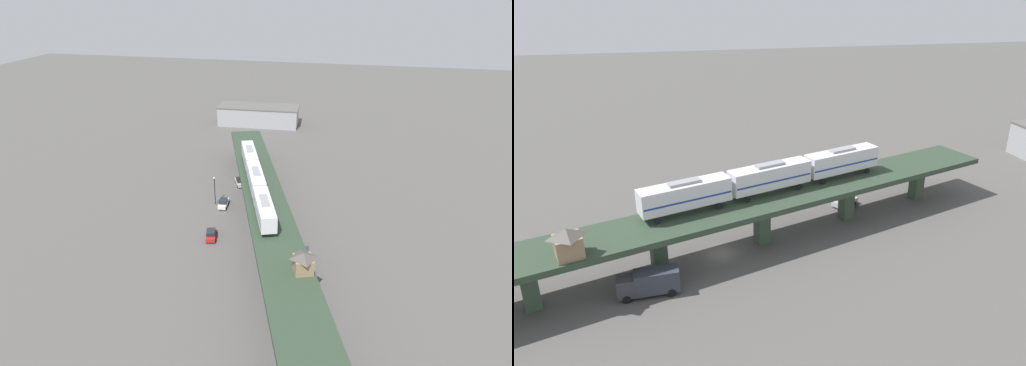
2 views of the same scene
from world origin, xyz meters
TOP-DOWN VIEW (x-y plane):
  - ground_plane at (0.00, 0.00)m, footprint 400.00×400.00m
  - elevated_viaduct at (0.05, -0.15)m, footprint 37.83×89.74m
  - subway_train at (-4.13, 7.71)m, footprint 14.73×36.09m
  - signal_hut at (8.44, -17.19)m, footprint 4.09×4.09m
  - street_car_silver at (-11.31, 21.68)m, footprint 3.55×4.74m
  - street_car_red at (-11.18, -2.45)m, footprint 2.82×4.71m
  - street_car_white at (-12.30, 10.36)m, footprint 2.20×4.52m
  - delivery_truck at (7.64, -9.18)m, footprint 2.80×7.34m
  - street_lamp at (-14.46, 11.03)m, footprint 0.44×0.44m
  - warehouse_building at (-16.58, 70.48)m, footprint 28.94×11.32m

SIDE VIEW (x-z plane):
  - ground_plane at x=0.00m, z-range 0.00..0.00m
  - street_car_silver at x=-11.31m, z-range -0.01..1.88m
  - street_car_red at x=-11.18m, z-range -0.01..1.88m
  - street_car_white at x=-12.30m, z-range -0.01..1.88m
  - delivery_truck at x=7.64m, z-range 0.16..3.36m
  - warehouse_building at x=-16.58m, z-range 0.01..6.81m
  - street_lamp at x=-14.46m, z-range 0.64..7.58m
  - elevated_viaduct at x=0.05m, z-range 2.41..9.08m
  - signal_hut at x=8.44m, z-range 6.76..10.16m
  - subway_train at x=-4.13m, z-range 6.98..11.43m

